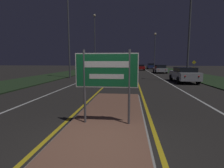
{
  "coord_description": "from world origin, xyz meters",
  "views": [
    {
      "loc": [
        0.71,
        -3.72,
        1.96
      ],
      "look_at": [
        0.0,
        2.86,
        1.11
      ],
      "focal_mm": 28.0,
      "sensor_mm": 36.0,
      "label": 1
    }
  ],
  "objects_px": {
    "car_receding_2": "(140,67)",
    "car_approaching_0": "(101,71)",
    "car_receding_1": "(160,69)",
    "car_receding_3": "(151,66)",
    "streetlight_right_far": "(155,45)",
    "streetlight_left_near": "(68,20)",
    "car_receding_0": "(184,74)",
    "warning_sign": "(194,66)",
    "highway_sign": "(107,73)",
    "streetlight_right_near": "(190,19)",
    "streetlight_left_far": "(95,37)"
  },
  "relations": [
    {
      "from": "streetlight_left_near",
      "to": "car_receding_2",
      "type": "xyz_separation_m",
      "value": [
        9.33,
        19.96,
        -5.93
      ]
    },
    {
      "from": "streetlight_right_near",
      "to": "car_receding_2",
      "type": "distance_m",
      "value": 23.29
    },
    {
      "from": "streetlight_right_far",
      "to": "car_receding_2",
      "type": "xyz_separation_m",
      "value": [
        -3.43,
        -2.76,
        -5.1
      ]
    },
    {
      "from": "streetlight_right_near",
      "to": "car_receding_2",
      "type": "bearing_deg",
      "value": 98.34
    },
    {
      "from": "car_receding_3",
      "to": "streetlight_left_far",
      "type": "bearing_deg",
      "value": -133.15
    },
    {
      "from": "streetlight_right_far",
      "to": "car_receding_0",
      "type": "height_order",
      "value": "streetlight_right_far"
    },
    {
      "from": "car_receding_1",
      "to": "streetlight_left_near",
      "type": "bearing_deg",
      "value": -138.83
    },
    {
      "from": "streetlight_right_far",
      "to": "car_receding_2",
      "type": "relative_size",
      "value": 2.11
    },
    {
      "from": "streetlight_right_far",
      "to": "car_approaching_0",
      "type": "relative_size",
      "value": 2.11
    },
    {
      "from": "streetlight_left_near",
      "to": "car_approaching_0",
      "type": "xyz_separation_m",
      "value": [
        3.67,
        0.22,
        -5.83
      ]
    },
    {
      "from": "streetlight_left_far",
      "to": "streetlight_left_near",
      "type": "bearing_deg",
      "value": -89.76
    },
    {
      "from": "streetlight_right_near",
      "to": "warning_sign",
      "type": "height_order",
      "value": "streetlight_right_near"
    },
    {
      "from": "streetlight_left_near",
      "to": "car_receding_0",
      "type": "xyz_separation_m",
      "value": [
        12.21,
        -2.91,
        -5.86
      ]
    },
    {
      "from": "car_receding_2",
      "to": "car_receding_3",
      "type": "xyz_separation_m",
      "value": [
        3.26,
        8.66,
        0.07
      ]
    },
    {
      "from": "car_receding_1",
      "to": "car_receding_3",
      "type": "height_order",
      "value": "car_receding_3"
    },
    {
      "from": "car_receding_0",
      "to": "streetlight_right_far",
      "type": "bearing_deg",
      "value": 88.78
    },
    {
      "from": "highway_sign",
      "to": "car_receding_2",
      "type": "relative_size",
      "value": 0.54
    },
    {
      "from": "car_receding_2",
      "to": "warning_sign",
      "type": "height_order",
      "value": "warning_sign"
    },
    {
      "from": "car_receding_2",
      "to": "streetlight_left_near",
      "type": "bearing_deg",
      "value": -115.05
    },
    {
      "from": "streetlight_left_far",
      "to": "car_receding_2",
      "type": "distance_m",
      "value": 12.23
    },
    {
      "from": "warning_sign",
      "to": "car_approaching_0",
      "type": "bearing_deg",
      "value": -152.98
    },
    {
      "from": "warning_sign",
      "to": "streetlight_right_far",
      "type": "bearing_deg",
      "value": 102.63
    },
    {
      "from": "highway_sign",
      "to": "car_approaching_0",
      "type": "relative_size",
      "value": 0.54
    },
    {
      "from": "streetlight_left_far",
      "to": "car_receding_0",
      "type": "relative_size",
      "value": 2.43
    },
    {
      "from": "car_receding_3",
      "to": "car_approaching_0",
      "type": "distance_m",
      "value": 29.77
    },
    {
      "from": "car_receding_1",
      "to": "car_receding_2",
      "type": "height_order",
      "value": "car_receding_1"
    },
    {
      "from": "streetlight_right_near",
      "to": "warning_sign",
      "type": "distance_m",
      "value": 10.92
    },
    {
      "from": "car_receding_2",
      "to": "car_approaching_0",
      "type": "bearing_deg",
      "value": -105.99
    },
    {
      "from": "highway_sign",
      "to": "warning_sign",
      "type": "bearing_deg",
      "value": 65.54
    },
    {
      "from": "streetlight_right_near",
      "to": "car_receding_3",
      "type": "bearing_deg",
      "value": 90.06
    },
    {
      "from": "car_approaching_0",
      "to": "warning_sign",
      "type": "xyz_separation_m",
      "value": [
        12.68,
        6.47,
        0.53
      ]
    },
    {
      "from": "car_receding_1",
      "to": "car_receding_2",
      "type": "xyz_separation_m",
      "value": [
        -2.83,
        9.33,
        -0.04
      ]
    },
    {
      "from": "car_receding_2",
      "to": "car_approaching_0",
      "type": "xyz_separation_m",
      "value": [
        -5.66,
        -19.74,
        0.1
      ]
    },
    {
      "from": "car_receding_2",
      "to": "streetlight_left_far",
      "type": "bearing_deg",
      "value": -152.76
    },
    {
      "from": "car_receding_2",
      "to": "streetlight_right_far",
      "type": "bearing_deg",
      "value": 38.83
    },
    {
      "from": "streetlight_right_far",
      "to": "car_receding_1",
      "type": "height_order",
      "value": "streetlight_right_far"
    },
    {
      "from": "streetlight_right_near",
      "to": "car_receding_0",
      "type": "distance_m",
      "value": 5.21
    },
    {
      "from": "car_receding_0",
      "to": "car_approaching_0",
      "type": "bearing_deg",
      "value": 159.85
    },
    {
      "from": "car_receding_0",
      "to": "warning_sign",
      "type": "relative_size",
      "value": 2.24
    },
    {
      "from": "streetlight_right_far",
      "to": "warning_sign",
      "type": "distance_m",
      "value": 17.03
    },
    {
      "from": "streetlight_left_near",
      "to": "streetlight_left_far",
      "type": "bearing_deg",
      "value": 90.24
    },
    {
      "from": "car_receding_3",
      "to": "car_receding_2",
      "type": "bearing_deg",
      "value": -110.62
    },
    {
      "from": "streetlight_right_far",
      "to": "car_approaching_0",
      "type": "bearing_deg",
      "value": -111.99
    },
    {
      "from": "highway_sign",
      "to": "car_receding_3",
      "type": "relative_size",
      "value": 0.47
    },
    {
      "from": "streetlight_left_near",
      "to": "car_receding_2",
      "type": "height_order",
      "value": "streetlight_left_near"
    },
    {
      "from": "streetlight_left_far",
      "to": "car_receding_1",
      "type": "distance_m",
      "value": 14.39
    },
    {
      "from": "car_receding_1",
      "to": "warning_sign",
      "type": "relative_size",
      "value": 2.24
    },
    {
      "from": "warning_sign",
      "to": "streetlight_left_near",
      "type": "bearing_deg",
      "value": -157.76
    },
    {
      "from": "car_receding_3",
      "to": "streetlight_right_far",
      "type": "bearing_deg",
      "value": -88.35
    },
    {
      "from": "streetlight_left_near",
      "to": "car_receding_1",
      "type": "height_order",
      "value": "streetlight_left_near"
    }
  ]
}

